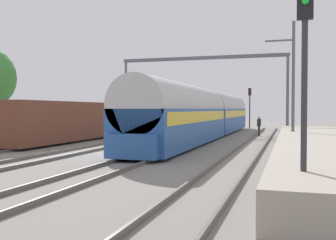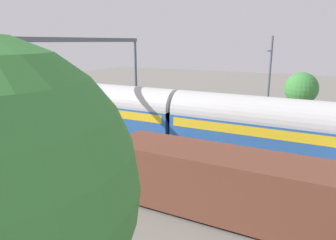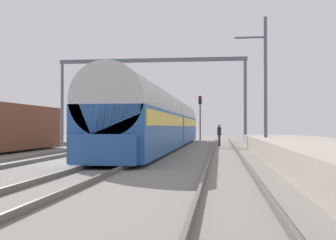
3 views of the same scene
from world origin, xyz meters
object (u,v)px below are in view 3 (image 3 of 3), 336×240
(passenger_train, at_px, (164,121))
(railway_signal_far, at_px, (200,112))
(catenary_gantry, at_px, (151,79))
(person_crossing, at_px, (219,133))

(passenger_train, relative_size, railway_signal_far, 6.66)
(passenger_train, distance_m, catenary_gantry, 9.16)
(passenger_train, xyz_separation_m, catenary_gantry, (-2.19, 7.94, 3.99))
(passenger_train, xyz_separation_m, person_crossing, (4.06, 2.53, -0.94))
(railway_signal_far, bearing_deg, person_crossing, -81.31)
(passenger_train, height_order, railway_signal_far, railway_signal_far)
(passenger_train, distance_m, person_crossing, 4.88)
(person_crossing, bearing_deg, passenger_train, 132.56)
(railway_signal_far, bearing_deg, catenary_gantry, -115.51)
(person_crossing, height_order, catenary_gantry, catenary_gantry)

